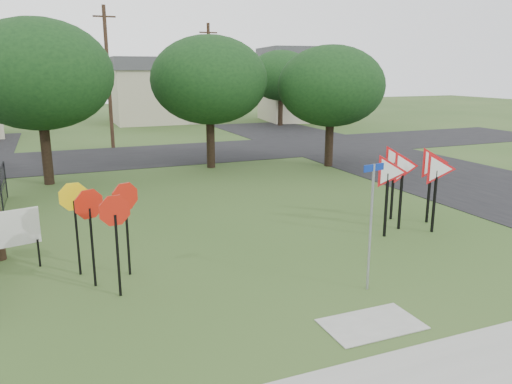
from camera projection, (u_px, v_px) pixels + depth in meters
ground at (315, 280)px, 12.35m from camera, size 140.00×140.00×0.00m
sidewalk at (433, 372)px, 8.57m from camera, size 30.00×1.60×0.02m
street_right at (425, 170)px, 25.75m from camera, size 8.00×50.00×0.02m
street_far at (155, 155)px, 30.31m from camera, size 60.00×8.00×0.02m
curb_pad at (372, 324)px, 10.19m from camera, size 2.00×1.20×0.02m
street_name_sign at (371, 219)px, 11.44m from camera, size 0.62×0.15×3.02m
stop_sign_cluster at (101, 212)px, 11.81m from camera, size 1.88×1.79×2.41m
yield_sign_cluster at (411, 170)px, 16.00m from camera, size 3.26×2.25×2.65m
info_board at (14, 231)px, 12.77m from camera, size 1.25×0.34×1.60m
far_pole_a at (108, 77)px, 32.07m from camera, size 1.40×0.24×9.00m
far_pole_b at (209, 79)px, 38.67m from camera, size 1.40×0.24×8.50m
house_mid at (154, 90)px, 49.00m from camera, size 8.40×8.40×6.20m
house_right at (300, 84)px, 50.45m from camera, size 8.30×8.30×7.20m
tree_near_left at (39, 75)px, 21.55m from camera, size 6.40×6.40×7.27m
tree_near_mid at (209, 80)px, 25.47m from camera, size 6.00×6.00×6.80m
tree_near_right at (331, 86)px, 25.96m from camera, size 5.60×5.60×6.33m
tree_far_right at (281, 75)px, 45.17m from camera, size 6.00×6.00×6.80m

